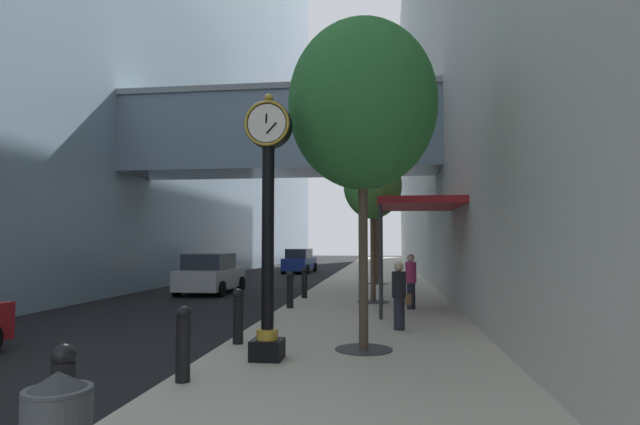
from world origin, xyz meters
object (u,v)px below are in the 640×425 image
object	(u,v)px
street_tree_mid_near	(373,186)
pedestrian_by_clock	(411,280)
car_silver_near	(210,274)
street_tree_near	(362,105)
bollard_nearest	(62,402)
car_blue_far	(300,261)
bollard_fifth	(290,289)
bollard_fourth	(270,299)
street_clock	(268,211)
bollard_third	(238,315)
pedestrian_walking	(399,294)
bollard_sixth	(304,282)
street_tree_mid_far	(376,184)
bollard_second	(183,342)

from	to	relation	value
street_tree_mid_near	pedestrian_by_clock	distance (m)	3.72
pedestrian_by_clock	car_silver_near	world-z (taller)	pedestrian_by_clock
street_tree_near	car_silver_near	xyz separation A→B (m)	(-7.07, 11.31, -4.07)
bollard_nearest	car_blue_far	xyz separation A→B (m)	(-3.19, 31.92, 0.11)
bollard_fifth	car_silver_near	xyz separation A→B (m)	(-4.51, 5.37, 0.10)
bollard_fourth	street_tree_near	xyz separation A→B (m)	(2.56, -3.09, 4.17)
bollard_nearest	street_tree_mid_near	distance (m)	13.90
street_clock	bollard_fifth	xyz separation A→B (m)	(-0.91, 6.97, -2.03)
bollard_third	pedestrian_walking	bearing A→B (deg)	32.26
bollard_third	pedestrian_by_clock	world-z (taller)	pedestrian_by_clock
street_clock	bollard_sixth	size ratio (longest dim) A/B	4.26
street_tree_mid_far	bollard_sixth	bearing A→B (deg)	-110.51
bollard_second	car_silver_near	distance (m)	14.61
street_clock	street_tree_mid_near	size ratio (longest dim) A/B	0.91
car_blue_far	bollard_third	bearing A→B (deg)	-83.06
street_tree_near	car_blue_far	distance (m)	27.41
bollard_fifth	pedestrian_by_clock	size ratio (longest dim) A/B	0.66
pedestrian_by_clock	bollard_fifth	bearing A→B (deg)	-176.81
bollard_third	street_tree_near	distance (m)	4.90
bollard_fourth	street_tree_near	size ratio (longest dim) A/B	0.17
bollard_second	bollard_fifth	distance (m)	8.52
bollard_fifth	pedestrian_by_clock	world-z (taller)	pedestrian_by_clock
street_tree_near	street_tree_mid_far	xyz separation A→B (m)	(0.00, 15.61, 0.20)
bollard_third	bollard_fifth	bearing A→B (deg)	90.00
bollard_second	car_silver_near	bearing A→B (deg)	107.98
street_tree_near	car_silver_near	bearing A→B (deg)	122.01
bollard_fifth	bollard_sixth	xyz separation A→B (m)	(0.00, 2.84, 0.00)
car_blue_far	pedestrian_by_clock	bearing A→B (deg)	-71.13
bollard_third	car_blue_far	bearing A→B (deg)	96.94
bollard_third	street_tree_mid_near	bearing A→B (deg)	71.28
bollard_third	pedestrian_by_clock	xyz separation A→B (m)	(3.76, 5.89, 0.32)
bollard_third	bollard_fourth	size ratio (longest dim) A/B	1.00
bollard_second	bollard_fourth	world-z (taller)	same
street_tree_mid_near	pedestrian_by_clock	size ratio (longest dim) A/B	3.07
bollard_second	street_tree_mid_far	distance (m)	18.89
street_clock	bollard_second	bearing A→B (deg)	-120.30
street_tree_mid_far	car_blue_far	world-z (taller)	street_tree_mid_far
bollard_fourth	bollard_nearest	bearing A→B (deg)	-90.00
bollard_second	pedestrian_by_clock	bearing A→B (deg)	66.68
bollard_fourth	pedestrian_walking	distance (m)	3.40
street_tree_mid_far	pedestrian_by_clock	size ratio (longest dim) A/B	3.73
street_tree_mid_near	pedestrian_walking	xyz separation A→B (m)	(0.75, -5.46, -3.17)
street_tree_near	street_tree_mid_far	world-z (taller)	street_tree_near
car_blue_far	street_tree_mid_far	bearing A→B (deg)	-62.15
bollard_fourth	pedestrian_walking	size ratio (longest dim) A/B	0.70
bollard_fourth	bollard_fifth	bearing A→B (deg)	90.00
bollard_fifth	car_blue_far	size ratio (longest dim) A/B	0.23
car_silver_near	car_blue_far	distance (m)	15.24
bollard_nearest	pedestrian_by_clock	bearing A→B (deg)	71.98
bollard_nearest	bollard_fourth	distance (m)	8.52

